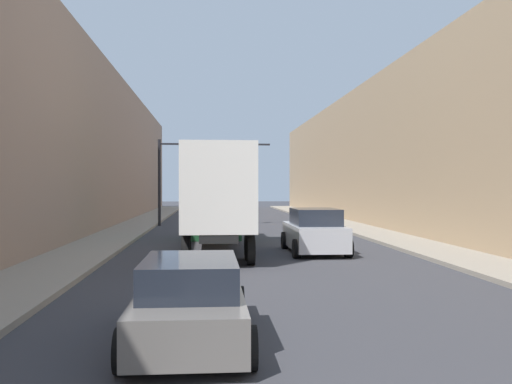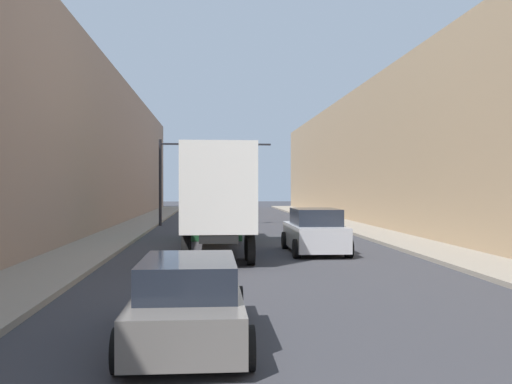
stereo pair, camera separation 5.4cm
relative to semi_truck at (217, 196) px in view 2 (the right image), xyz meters
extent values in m
cube|color=gray|center=(8.62, 9.04, -2.16)|extent=(2.55, 80.00, 0.15)
cube|color=gray|center=(-5.09, 9.04, -2.16)|extent=(2.55, 80.00, 0.15)
cube|color=tan|center=(12.90, 9.04, 2.54)|extent=(6.00, 80.00, 9.55)
cube|color=#997A66|center=(-9.37, 9.04, 2.87)|extent=(6.00, 80.00, 10.21)
cube|color=silver|center=(0.00, -1.32, 0.34)|extent=(2.45, 9.46, 2.95)
cube|color=black|center=(0.00, -1.32, -1.29)|extent=(1.23, 9.46, 0.24)
cube|color=#1E512D|center=(0.00, 4.86, -0.85)|extent=(2.45, 2.91, 2.76)
cylinder|color=black|center=(-1.08, -4.85, -1.74)|extent=(0.25, 1.00, 1.00)
cylinder|color=black|center=(1.08, -4.85, -1.74)|extent=(0.25, 1.00, 1.00)
cylinder|color=black|center=(-1.08, -3.65, -1.74)|extent=(0.25, 1.00, 1.00)
cylinder|color=black|center=(1.08, -3.65, -1.74)|extent=(0.25, 1.00, 1.00)
cylinder|color=black|center=(-1.08, 4.86, -1.74)|extent=(0.25, 1.00, 1.00)
cylinder|color=black|center=(1.08, 4.86, -1.74)|extent=(0.25, 1.00, 1.00)
cube|color=slate|center=(-0.59, -14.07, -1.71)|extent=(1.72, 4.48, 0.69)
cube|color=#1E232D|center=(-0.59, -14.29, -1.09)|extent=(1.51, 2.46, 0.55)
cylinder|color=black|center=(-1.45, -12.53, -1.92)|extent=(0.25, 0.64, 0.64)
cylinder|color=black|center=(0.27, -12.53, -1.92)|extent=(0.25, 0.64, 0.64)
cylinder|color=black|center=(-1.45, -15.71, -1.92)|extent=(0.25, 0.64, 0.64)
cylinder|color=black|center=(0.27, -15.71, -1.92)|extent=(0.25, 0.64, 0.64)
cube|color=#B7B7BC|center=(3.81, -1.54, -1.58)|extent=(1.91, 4.58, 0.92)
cube|color=#1E232D|center=(3.81, -1.77, -0.80)|extent=(1.69, 2.52, 0.63)
cylinder|color=black|center=(2.86, 0.05, -1.88)|extent=(0.25, 0.70, 0.70)
cylinder|color=black|center=(4.77, 0.05, -1.88)|extent=(0.25, 0.70, 0.70)
cylinder|color=black|center=(2.86, -3.23, -1.88)|extent=(0.25, 0.70, 0.70)
cylinder|color=black|center=(4.77, -3.23, -1.88)|extent=(0.25, 0.70, 0.70)
cylinder|color=black|center=(-3.67, 14.82, 0.65)|extent=(0.20, 0.20, 5.77)
cube|color=black|center=(0.05, 14.82, 3.24)|extent=(7.44, 0.12, 0.12)
cube|color=black|center=(-1.19, 14.82, 2.73)|extent=(0.30, 0.24, 0.90)
sphere|color=gold|center=(-1.19, 14.68, 2.73)|extent=(0.18, 0.18, 0.18)
cube|color=black|center=(1.29, 14.82, 2.73)|extent=(0.30, 0.24, 0.90)
sphere|color=green|center=(1.29, 14.68, 2.45)|extent=(0.18, 0.18, 0.18)
camera|label=1|loc=(-0.25, -23.68, 0.35)|focal=40.00mm
camera|label=2|loc=(-0.20, -23.69, 0.35)|focal=40.00mm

